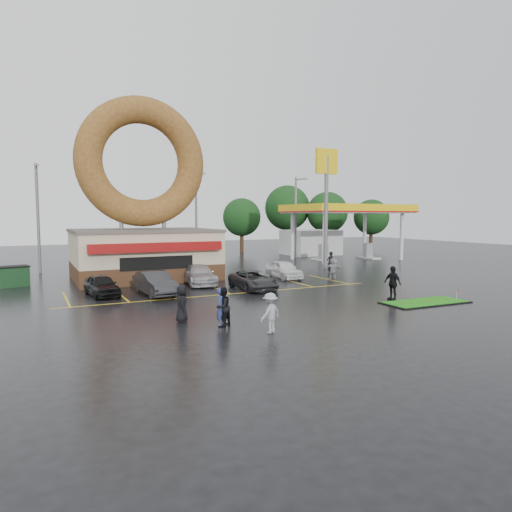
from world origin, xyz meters
name	(u,v)px	position (x,y,z in m)	size (l,w,h in m)	color
ground	(256,304)	(0.00, 0.00, 0.00)	(120.00, 120.00, 0.00)	black
donut_shop	(143,219)	(-3.00, 12.97, 4.46)	(10.20, 8.70, 13.50)	#472B19
gas_station	(331,225)	(20.00, 20.94, 3.70)	(12.30, 13.65, 5.90)	silver
shell_sign	(326,186)	(13.00, 12.00, 7.38)	(2.20, 0.36, 10.60)	slate
streetlight_left	(38,215)	(-10.00, 19.92, 4.78)	(0.40, 2.21, 9.00)	slate
streetlight_mid	(196,215)	(4.00, 20.92, 4.78)	(0.40, 2.21, 9.00)	slate
streetlight_right	(296,215)	(16.00, 21.92, 4.78)	(0.40, 2.21, 9.00)	slate
tree_far_a	(327,212)	(26.00, 30.00, 5.18)	(5.60, 5.60, 8.00)	#332114
tree_far_b	(371,217)	(32.00, 28.00, 4.53)	(4.90, 4.90, 7.00)	#332114
tree_far_c	(287,208)	(22.00, 34.00, 5.84)	(6.30, 6.30, 9.00)	#332114
tree_far_d	(242,217)	(14.00, 32.00, 4.53)	(4.90, 4.90, 7.00)	#332114
car_black	(102,285)	(-7.04, 6.17, 0.63)	(1.48, 3.67, 1.25)	black
car_dgrey	(155,283)	(-4.16, 5.06, 0.70)	(1.48, 4.24, 1.40)	#2A2A2C
car_silver	(199,275)	(-0.38, 8.00, 0.67)	(1.87, 4.60, 1.33)	#B5B4B9
car_grey	(253,280)	(1.97, 4.31, 0.60)	(2.01, 4.35, 1.21)	#2B2B2D
car_white	(284,269)	(6.37, 8.00, 0.68)	(1.60, 3.97, 1.35)	white
person_blue	(221,307)	(-3.56, -3.83, 0.83)	(0.60, 0.40, 1.66)	navy
person_blackjkt	(223,307)	(-3.53, -3.89, 0.84)	(0.81, 0.63, 1.68)	black
person_hoodie	(270,313)	(-2.25, -5.77, 0.81)	(1.05, 0.60, 1.63)	#99999C
person_bystander	(182,304)	(-4.86, -2.39, 0.82)	(0.81, 0.52, 1.65)	black
person_cameraman	(392,283)	(7.31, -2.46, 0.96)	(1.12, 0.47, 1.91)	black
person_walker_near	(333,268)	(9.46, 6.06, 0.79)	(1.46, 0.46, 1.57)	#98989B
person_walker_far	(330,263)	(10.86, 8.29, 0.92)	(0.67, 0.44, 1.84)	black
dumpster	(13,277)	(-11.78, 12.60, 0.65)	(1.80, 1.20, 1.30)	#173C1D
putting_green	(425,302)	(8.29, -3.93, 0.04)	(4.87, 2.24, 0.60)	black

